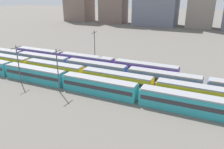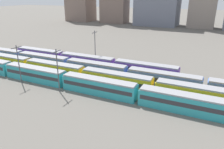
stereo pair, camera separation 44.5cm
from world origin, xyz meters
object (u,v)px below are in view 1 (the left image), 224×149
at_px(train_track_0, 65,80).
at_px(catenary_pole_0, 18,63).
at_px(train_track_1, 116,80).
at_px(train_track_3, 87,61).
at_px(train_track_2, 96,69).
at_px(catenary_pole_2, 58,69).
at_px(catenary_pole_1, 95,46).

relative_size(train_track_0, catenary_pole_0, 7.51).
bearing_deg(train_track_1, train_track_3, 144.64).
height_order(train_track_1, train_track_2, same).
relative_size(train_track_0, catenary_pole_2, 7.25).
bearing_deg(train_track_3, catenary_pole_2, -78.65).
relative_size(train_track_2, train_track_3, 1.68).
distance_m(train_track_0, catenary_pole_0, 12.54).
bearing_deg(train_track_1, catenary_pole_0, -160.91).
height_order(train_track_0, catenary_pole_1, catenary_pole_1).
distance_m(train_track_0, catenary_pole_2, 4.87).
bearing_deg(catenary_pole_1, train_track_2, -59.62).
distance_m(train_track_0, train_track_1, 12.63).
height_order(train_track_2, catenary_pole_0, catenary_pole_0).
bearing_deg(train_track_1, train_track_0, -155.68).
distance_m(train_track_2, catenary_pole_2, 14.12).
height_order(train_track_0, catenary_pole_0, catenary_pole_0).
height_order(train_track_0, train_track_1, same).
xyz_separation_m(train_track_1, catenary_pole_0, (-23.18, -8.02, 3.62)).
bearing_deg(train_track_2, train_track_1, -31.30).
xyz_separation_m(train_track_1, train_track_3, (-14.66, 10.40, -0.00)).
bearing_deg(catenary_pole_1, train_track_3, -109.64).
height_order(train_track_3, catenary_pole_0, catenary_pole_0).
xyz_separation_m(train_track_0, catenary_pole_1, (-1.99, 18.84, 4.16)).
relative_size(train_track_3, catenary_pole_2, 5.42).
bearing_deg(train_track_2, train_track_0, -105.86).
bearing_deg(catenary_pole_1, train_track_1, -45.29).
distance_m(train_track_1, train_track_3, 17.97).
distance_m(train_track_2, catenary_pole_1, 10.63).
height_order(train_track_2, train_track_3, same).
bearing_deg(train_track_0, catenary_pole_0, -166.41).
relative_size(train_track_2, catenary_pole_1, 8.51).
height_order(train_track_0, train_track_3, same).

